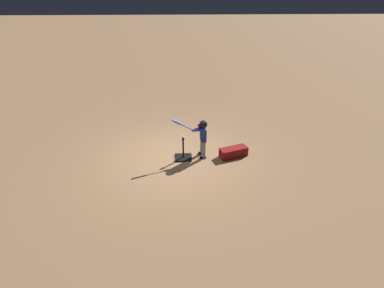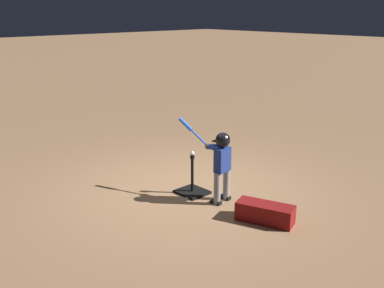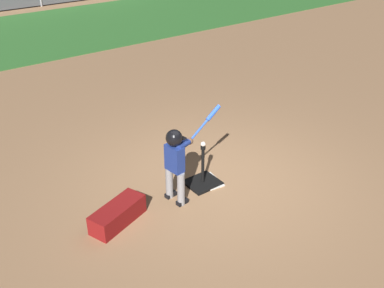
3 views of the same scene
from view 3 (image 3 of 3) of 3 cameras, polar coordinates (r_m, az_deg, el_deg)
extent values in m
plane|color=#99704C|center=(7.14, 3.22, -4.58)|extent=(90.00, 90.00, 0.00)
cube|color=#33702D|center=(15.69, -21.71, 12.52)|extent=(56.00, 5.99, 0.02)
cube|color=white|center=(7.06, 1.73, -4.91)|extent=(0.49, 0.49, 0.02)
cube|color=black|center=(7.03, 1.35, -4.93)|extent=(0.50, 0.45, 0.04)
cylinder|color=black|center=(6.86, 1.38, -2.77)|extent=(0.05, 0.05, 0.58)
cylinder|color=black|center=(6.70, 1.41, -0.47)|extent=(0.08, 0.08, 0.05)
cylinder|color=gray|center=(6.62, -2.89, -4.84)|extent=(0.12, 0.12, 0.53)
cube|color=black|center=(6.76, -2.71, -6.42)|extent=(0.19, 0.11, 0.06)
cylinder|color=gray|center=(6.46, -1.40, -5.75)|extent=(0.12, 0.12, 0.53)
cube|color=black|center=(6.61, -1.25, -7.35)|extent=(0.19, 0.11, 0.06)
cube|color=navy|center=(6.29, -2.23, -1.82)|extent=(0.18, 0.29, 0.39)
sphere|color=brown|center=(6.14, -2.29, 0.67)|extent=(0.20, 0.20, 0.20)
sphere|color=black|center=(6.13, -2.29, 0.78)|extent=(0.24, 0.24, 0.24)
cube|color=black|center=(6.20, -1.61, 0.84)|extent=(0.14, 0.19, 0.01)
cylinder|color=navy|center=(6.31, -1.54, 0.19)|extent=(0.32, 0.13, 0.11)
cylinder|color=navy|center=(6.26, -0.99, -0.09)|extent=(0.32, 0.20, 0.11)
sphere|color=brown|center=(6.38, -0.29, 0.36)|extent=(0.10, 0.10, 0.10)
cylinder|color=blue|center=(6.48, 1.56, 2.58)|extent=(0.60, 0.11, 0.38)
cylinder|color=blue|center=(6.55, 2.72, 3.96)|extent=(0.28, 0.10, 0.20)
cylinder|color=black|center=(6.38, -0.40, 0.22)|extent=(0.04, 0.05, 0.05)
sphere|color=white|center=(6.67, 1.42, -0.01)|extent=(0.07, 0.07, 0.07)
cube|color=maroon|center=(6.28, -9.43, -8.78)|extent=(0.90, 0.59, 0.28)
camera|label=1|loc=(12.82, -23.23, 30.20)|focal=28.00mm
camera|label=2|loc=(9.59, -47.85, 14.48)|focal=42.00mm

